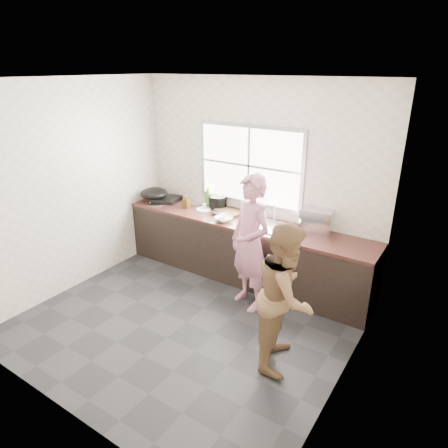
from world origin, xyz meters
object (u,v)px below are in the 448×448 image
Objects in this scene: woman at (250,247)px; bowl_crabs at (283,232)px; plate_food at (204,209)px; pot_lid_right at (197,203)px; bottle_brown_short at (219,203)px; bowl_held at (277,228)px; cutting_board at (228,212)px; dish_rack at (317,220)px; bowl_mince at (224,219)px; wok at (154,193)px; bottle_green at (208,195)px; burner at (167,199)px; bottle_brown_tall at (187,202)px; glass_jar at (204,207)px; pot_lid_left at (156,204)px; black_pot at (218,202)px; person_side at (286,296)px.

woman reaches higher than bowl_crabs.
plate_food is 0.93× the size of pot_lid_right.
woman is 8.74× the size of bottle_brown_short.
plate_food is at bearing 175.58° from bowl_held.
dish_rack is (1.28, 0.09, 0.13)m from cutting_board.
bottle_brown_short reaches higher than bowl_mince.
bowl_crabs is at bearing -1.50° from wok.
woman is 4.70× the size of bottle_green.
bowl_crabs reaches higher than bowl_held.
pot_lid_right is (0.46, 0.15, -0.02)m from burner.
bottle_brown_short is 0.42m from pot_lid_right.
bottle_brown_tall is at bearing 7.22° from wok.
cutting_board is at bearing 177.36° from dish_rack.
bowl_held is 0.46× the size of wok.
bottle_brown_tall is at bearing 179.26° from dish_rack.
wok is at bearing -171.65° from plate_food.
bottle_green is (-0.52, 0.39, 0.14)m from bowl_mince.
bowl_mince is 0.55m from glass_jar.
pot_lid_left is (-2.11, 0.00, -0.03)m from bowl_crabs.
cutting_board is 0.87m from bowl_held.
dish_rack is (1.65, 0.15, 0.14)m from plate_food.
wok reaches higher than bottle_brown_tall.
person_side is at bearing -39.22° from black_pot.
bowl_held is 0.91× the size of plate_food.
person_side is 2.32m from plate_food.
bottle_green reaches higher than dish_rack.
bowl_held reaches higher than pot_lid_left.
woman reaches higher than bowl_mince.
bowl_mince is at bearing -23.25° from plate_food.
black_pot reaches higher than bottle_brown_short.
plate_food is 2.39× the size of glass_jar.
black_pot reaches higher than burner.
dish_rack is at bearing 2.96° from burner.
burner is 0.21m from pot_lid_left.
bowl_crabs is 2.30× the size of glass_jar.
dish_rack is (1.53, -0.03, 0.05)m from black_pot.
plate_food is (-0.12, -0.18, -0.09)m from black_pot.
pot_lid_left is at bearing -166.84° from plate_food.
plate_food is 0.73m from burner.
cutting_board is 2.13× the size of bowl_held.
woman is 1.51m from bottle_brown_tall.
dish_rack reaches higher than bottle_brown_short.
dish_rack is at bearing 4.10° from cutting_board.
person_side is 6.58× the size of pot_lid_right.
bottle_brown_short reaches higher than plate_food.
burner is 1.53× the size of pot_lid_left.
bowl_mince is 1.24× the size of bottle_brown_tall.
bottle_brown_tall is 0.28m from glass_jar.
plate_food is 0.29m from bottle_brown_tall.
black_pot reaches higher than bowl_crabs.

